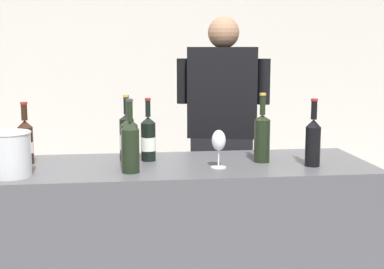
{
  "coord_description": "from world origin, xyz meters",
  "views": [
    {
      "loc": [
        -0.12,
        -2.6,
        1.47
      ],
      "look_at": [
        0.19,
        0.0,
        1.06
      ],
      "focal_mm": 49.56,
      "sensor_mm": 36.0,
      "label": 1
    }
  ],
  "objects_px": {
    "wine_bottle_0": "(26,141)",
    "ice_bucket": "(10,154)",
    "wine_bottle_1": "(148,139)",
    "wine_bottle_4": "(262,137)",
    "wine_glass": "(219,142)",
    "person_server": "(222,153)",
    "wine_bottle_5": "(127,137)",
    "wine_bottle_2": "(129,141)",
    "wine_bottle_7": "(130,145)",
    "wine_bottle_6": "(313,141)"
  },
  "relations": [
    {
      "from": "wine_bottle_0",
      "to": "ice_bucket",
      "type": "xyz_separation_m",
      "value": [
        -0.02,
        -0.27,
        -0.01
      ]
    },
    {
      "from": "wine_bottle_1",
      "to": "wine_bottle_4",
      "type": "bearing_deg",
      "value": -10.0
    },
    {
      "from": "wine_glass",
      "to": "person_server",
      "type": "distance_m",
      "value": 0.87
    },
    {
      "from": "wine_bottle_1",
      "to": "person_server",
      "type": "height_order",
      "value": "person_server"
    },
    {
      "from": "wine_bottle_5",
      "to": "wine_glass",
      "type": "xyz_separation_m",
      "value": [
        0.44,
        -0.24,
        0.0
      ]
    },
    {
      "from": "wine_bottle_2",
      "to": "ice_bucket",
      "type": "height_order",
      "value": "wine_bottle_2"
    },
    {
      "from": "wine_bottle_4",
      "to": "ice_bucket",
      "type": "relative_size",
      "value": 1.72
    },
    {
      "from": "wine_bottle_0",
      "to": "wine_bottle_4",
      "type": "height_order",
      "value": "wine_bottle_4"
    },
    {
      "from": "wine_bottle_4",
      "to": "wine_glass",
      "type": "bearing_deg",
      "value": -155.91
    },
    {
      "from": "wine_bottle_7",
      "to": "person_server",
      "type": "bearing_deg",
      "value": 55.7
    },
    {
      "from": "wine_bottle_1",
      "to": "person_server",
      "type": "bearing_deg",
      "value": 50.62
    },
    {
      "from": "wine_bottle_1",
      "to": "wine_bottle_5",
      "type": "xyz_separation_m",
      "value": [
        -0.11,
        0.03,
        0.01
      ]
    },
    {
      "from": "wine_bottle_2",
      "to": "wine_bottle_1",
      "type": "bearing_deg",
      "value": 53.69
    },
    {
      "from": "wine_bottle_1",
      "to": "wine_glass",
      "type": "relative_size",
      "value": 1.75
    },
    {
      "from": "wine_bottle_6",
      "to": "wine_bottle_1",
      "type": "bearing_deg",
      "value": 164.06
    },
    {
      "from": "wine_bottle_6",
      "to": "wine_bottle_7",
      "type": "height_order",
      "value": "wine_bottle_7"
    },
    {
      "from": "wine_bottle_6",
      "to": "person_server",
      "type": "xyz_separation_m",
      "value": [
        -0.3,
        0.84,
        -0.22
      ]
    },
    {
      "from": "wine_bottle_2",
      "to": "wine_bottle_7",
      "type": "xyz_separation_m",
      "value": [
        0.0,
        -0.13,
        0.0
      ]
    },
    {
      "from": "wine_bottle_2",
      "to": "wine_bottle_0",
      "type": "bearing_deg",
      "value": 165.51
    },
    {
      "from": "wine_glass",
      "to": "wine_bottle_7",
      "type": "bearing_deg",
      "value": -173.16
    },
    {
      "from": "wine_bottle_0",
      "to": "person_server",
      "type": "xyz_separation_m",
      "value": [
        1.12,
        0.61,
        -0.2
      ]
    },
    {
      "from": "wine_bottle_4",
      "to": "ice_bucket",
      "type": "distance_m",
      "value": 1.23
    },
    {
      "from": "person_server",
      "to": "wine_bottle_5",
      "type": "bearing_deg",
      "value": -136.48
    },
    {
      "from": "wine_glass",
      "to": "person_server",
      "type": "height_order",
      "value": "person_server"
    },
    {
      "from": "wine_bottle_1",
      "to": "wine_bottle_6",
      "type": "height_order",
      "value": "wine_bottle_6"
    },
    {
      "from": "wine_bottle_0",
      "to": "wine_bottle_1",
      "type": "relative_size",
      "value": 0.96
    },
    {
      "from": "wine_bottle_2",
      "to": "wine_glass",
      "type": "height_order",
      "value": "wine_bottle_2"
    },
    {
      "from": "person_server",
      "to": "wine_bottle_2",
      "type": "bearing_deg",
      "value": -128.85
    },
    {
      "from": "wine_bottle_2",
      "to": "wine_bottle_6",
      "type": "relative_size",
      "value": 1.0
    },
    {
      "from": "wine_bottle_6",
      "to": "wine_bottle_0",
      "type": "bearing_deg",
      "value": 170.8
    },
    {
      "from": "person_server",
      "to": "wine_bottle_1",
      "type": "bearing_deg",
      "value": -129.38
    },
    {
      "from": "person_server",
      "to": "wine_bottle_4",
      "type": "bearing_deg",
      "value": -84.06
    },
    {
      "from": "wine_bottle_1",
      "to": "person_server",
      "type": "relative_size",
      "value": 0.19
    },
    {
      "from": "wine_bottle_0",
      "to": "wine_glass",
      "type": "height_order",
      "value": "wine_bottle_0"
    },
    {
      "from": "wine_bottle_2",
      "to": "wine_bottle_7",
      "type": "distance_m",
      "value": 0.13
    },
    {
      "from": "wine_bottle_4",
      "to": "wine_bottle_5",
      "type": "relative_size",
      "value": 1.04
    },
    {
      "from": "wine_bottle_1",
      "to": "wine_bottle_2",
      "type": "xyz_separation_m",
      "value": [
        -0.1,
        -0.13,
        0.01
      ]
    },
    {
      "from": "wine_bottle_6",
      "to": "wine_bottle_4",
      "type": "bearing_deg",
      "value": 150.53
    },
    {
      "from": "wine_bottle_2",
      "to": "wine_glass",
      "type": "relative_size",
      "value": 1.8
    },
    {
      "from": "wine_glass",
      "to": "wine_bottle_1",
      "type": "bearing_deg",
      "value": 147.69
    },
    {
      "from": "wine_bottle_2",
      "to": "wine_bottle_4",
      "type": "xyz_separation_m",
      "value": [
        0.67,
        0.03,
        0.0
      ]
    },
    {
      "from": "wine_bottle_5",
      "to": "wine_bottle_7",
      "type": "height_order",
      "value": "wine_bottle_7"
    },
    {
      "from": "wine_bottle_0",
      "to": "wine_bottle_4",
      "type": "xyz_separation_m",
      "value": [
        1.19,
        -0.1,
        0.02
      ]
    },
    {
      "from": "wine_bottle_1",
      "to": "wine_glass",
      "type": "bearing_deg",
      "value": -32.31
    },
    {
      "from": "wine_bottle_2",
      "to": "person_server",
      "type": "height_order",
      "value": "person_server"
    },
    {
      "from": "wine_bottle_5",
      "to": "wine_glass",
      "type": "height_order",
      "value": "wine_bottle_5"
    },
    {
      "from": "wine_bottle_2",
      "to": "person_server",
      "type": "xyz_separation_m",
      "value": [
        0.6,
        0.74,
        -0.22
      ]
    },
    {
      "from": "wine_bottle_7",
      "to": "wine_bottle_0",
      "type": "bearing_deg",
      "value": 153.34
    },
    {
      "from": "wine_bottle_7",
      "to": "wine_glass",
      "type": "distance_m",
      "value": 0.43
    },
    {
      "from": "wine_bottle_0",
      "to": "wine_bottle_7",
      "type": "distance_m",
      "value": 0.58
    }
  ]
}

